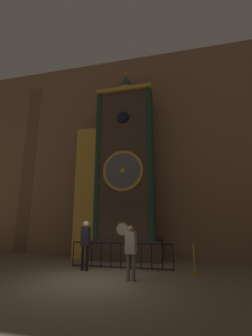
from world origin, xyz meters
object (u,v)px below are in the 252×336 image
at_px(visitor_near, 85,240).
at_px(stanchion_post, 195,264).
at_px(visitor_far, 131,247).
at_px(clock_tower, 119,171).

bearing_deg(visitor_near, stanchion_post, 19.72).
distance_m(visitor_near, visitor_far, 2.31).
bearing_deg(visitor_near, visitor_far, -14.09).
height_order(clock_tower, stanchion_post, clock_tower).
relative_size(clock_tower, visitor_near, 5.70).
relative_size(clock_tower, stanchion_post, 10.70).
bearing_deg(stanchion_post, visitor_far, -143.40).
xyz_separation_m(visitor_far, stanchion_post, (2.06, 1.53, -0.71)).
bearing_deg(clock_tower, stanchion_post, -33.64).
distance_m(visitor_near, stanchion_post, 4.22).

